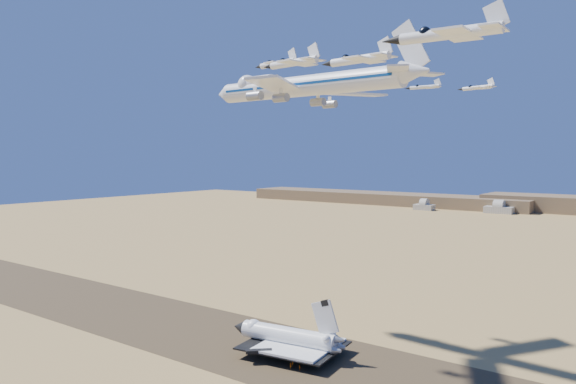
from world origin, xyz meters
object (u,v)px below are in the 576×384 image
Objects in this scene: shuttle at (288,338)px; chase_jet_d at (447,33)px; carrier_747 at (299,86)px; chase_jet_b at (293,63)px; crew_a at (293,363)px; chase_jet_a at (277,63)px; chase_jet_f at (477,88)px; crew_c at (300,368)px; chase_jet_e at (424,87)px; chase_jet_c at (358,59)px; crew_b at (291,366)px.

shuttle is 2.52× the size of chase_jet_d.
carrier_747 is 79.17m from chase_jet_b.
crew_a is 0.11× the size of chase_jet_d.
chase_jet_f is at bearing 93.22° from chase_jet_a.
chase_jet_e is at bearing -66.38° from crew_c.
carrier_747 is 6.18× the size of chase_jet_c.
chase_jet_d is (71.34, -64.33, 77.68)m from crew_b.
crew_c is 105.90m from chase_jet_c.
crew_b is at bearing -101.86° from chase_jet_e.
crew_a is 96.98m from chase_jet_b.
shuttle is at bearing -99.78° from chase_jet_f.
crew_b is 127.03m from chase_jet_f.
chase_jet_b is 0.99× the size of chase_jet_f.
chase_jet_f is (13.26, 19.60, 0.71)m from chase_jet_e.
crew_a is at bearing 141.77° from chase_jet_c.
chase_jet_a is (20.17, -31.26, 80.98)m from shuttle.
carrier_747 is at bearing 131.94° from chase_jet_d.
carrier_747 is at bearing 31.33° from crew_a.
chase_jet_e is (-40.09, 118.92, 9.77)m from chase_jet_c.
crew_c is (17.65, -24.06, -86.24)m from carrier_747.
crew_c is at bearing -90.97° from chase_jet_f.
chase_jet_a is at bearing 142.28° from chase_jet_d.
chase_jet_c is 23.87m from chase_jet_d.
shuttle is 11.16m from crew_a.
crew_a is 125.69m from chase_jet_f.
chase_jet_e is at bearing -52.56° from crew_b.
shuttle is at bearing 45.05° from crew_a.
chase_jet_a is 109.91m from chase_jet_f.
carrier_747 is 91.26m from crew_c.
crew_a is at bearing 134.47° from chase_jet_b.
chase_jet_b is 1.10× the size of chase_jet_e.
chase_jet_b is at bearing 154.82° from crew_c.
crew_b is at bearing -156.62° from crew_a.
chase_jet_f is (25.65, 85.05, 88.91)m from crew_a.
crew_a is 0.12× the size of chase_jet_c.
chase_jet_b is 127.89m from chase_jet_f.
shuttle reaches higher than crew_b.
chase_jet_c is at bearing -19.13° from chase_jet_b.
chase_jet_f is at bearing 108.26° from chase_jet_c.
chase_jet_b is (45.09, -64.90, -4.80)m from carrier_747.
chase_jet_d reaches higher than crew_a.
chase_jet_e is at bearing 100.20° from chase_jet_a.
crew_a is 110.53m from chase_jet_e.
chase_jet_b is at bearing 173.90° from crew_b.
shuttle reaches higher than crew_a.
crew_a is 2.54m from crew_b.
chase_jet_d is (79.70, -73.86, 73.39)m from shuttle.
crew_a reaches higher than crew_c.
crew_c is (11.12, -8.87, -4.41)m from shuttle.
chase_jet_e is (19.73, 58.25, 83.85)m from shuttle.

